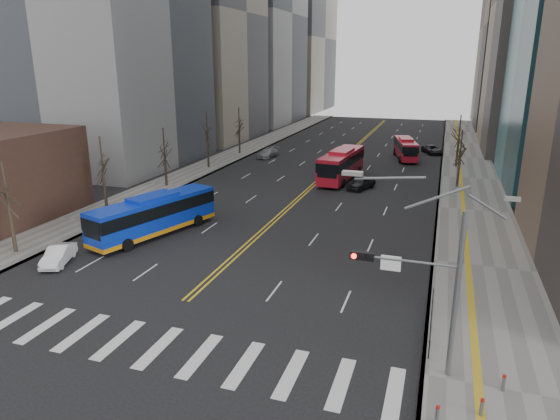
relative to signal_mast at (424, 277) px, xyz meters
The scene contains 16 objects.
ground 14.73m from the signal_mast, behind, with size 220.00×220.00×0.00m, color black.
sidewalk_right 43.43m from the signal_mast, 85.04° to the left, with size 7.00×130.00×0.15m, color slate.
sidewalk_left 52.80m from the signal_mast, 125.14° to the left, with size 5.00×130.00×0.15m, color slate.
crosswalk 14.73m from the signal_mast, behind, with size 26.70×4.00×0.01m.
centerline 54.98m from the signal_mast, 104.56° to the left, with size 0.55×100.00×0.01m.
signal_mast is the anchor object (origin of this frame).
pedestrian_railing 5.71m from the signal_mast, 82.40° to the left, with size 0.06×6.06×1.02m.
bollards 5.43m from the signal_mast, 40.86° to the right, with size 2.87×3.17×0.78m.
street_trees 38.71m from the signal_mast, 122.76° to the left, with size 35.20×47.20×7.60m.
blue_bus 25.73m from the signal_mast, 149.41° to the left, with size 6.01×11.98×3.44m.
red_bus_near 39.52m from the signal_mast, 106.58° to the left, with size 3.61×11.94×3.72m.
red_bus_far 54.31m from the signal_mast, 95.22° to the left, with size 4.37×10.04×3.14m.
car_white 26.15m from the signal_mast, 167.89° to the left, with size 1.38×3.94×1.30m, color silver.
car_dark_mid 35.13m from the signal_mast, 103.51° to the left, with size 1.71×4.26×1.45m, color black.
car_silver 54.91m from the signal_mast, 116.77° to the left, with size 1.91×4.70×1.36m, color #98989D.
car_dark_far 60.04m from the signal_mast, 91.21° to the left, with size 2.15×4.65×1.29m, color black.
Camera 1 is at (14.05, -19.26, 14.03)m, focal length 32.00 mm.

